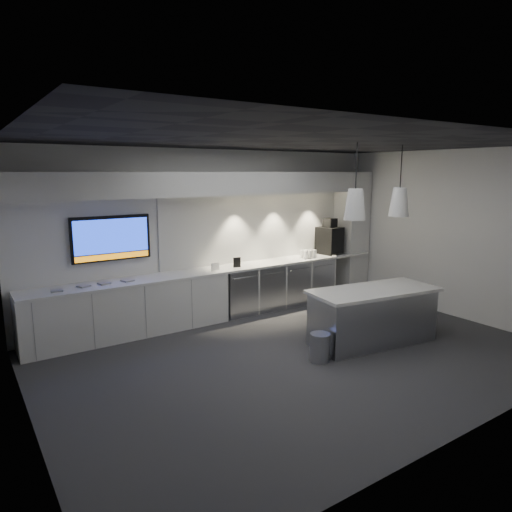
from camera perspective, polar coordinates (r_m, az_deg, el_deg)
floor at (r=6.77m, az=5.48°, el=-12.19°), size 7.00×7.00×0.00m
ceiling at (r=6.26m, az=5.97°, el=14.07°), size 7.00×7.00×0.00m
wall_back at (r=8.40m, az=-5.19°, el=2.89°), size 7.00×0.00×7.00m
wall_front at (r=4.73m, az=25.36°, el=-4.02°), size 7.00×0.00×7.00m
wall_left at (r=4.96m, az=-27.38°, el=-3.56°), size 0.00×7.00×7.00m
wall_right at (r=8.96m, az=23.29°, el=2.56°), size 0.00×7.00×7.00m
back_counter at (r=8.22m, az=-4.03°, el=-1.64°), size 6.80×0.65×0.04m
left_base_cabinets at (r=7.65m, az=-15.51°, el=-6.41°), size 3.30×0.63×0.86m
fridge_unit_a at (r=8.45m, az=-2.52°, el=-4.46°), size 0.60×0.61×0.85m
fridge_unit_b at (r=8.79m, az=1.00°, el=-3.87°), size 0.60×0.61×0.85m
fridge_unit_c at (r=9.15m, az=4.25°, el=-3.32°), size 0.60×0.61×0.85m
fridge_unit_d at (r=9.54m, az=7.23°, el=-2.80°), size 0.60×0.61×0.85m
backsplash at (r=9.01m, az=1.59°, el=3.77°), size 4.60×0.03×1.30m
soffit at (r=8.07m, az=-4.26°, el=9.01°), size 6.90×0.60×0.40m
column at (r=10.12m, az=11.80°, el=2.87°), size 0.55×0.55×2.60m
wall_tv at (r=7.62m, az=-17.64°, el=2.12°), size 1.25×0.07×0.72m
island at (r=7.29m, az=14.36°, el=-7.22°), size 2.10×1.13×0.85m
bin at (r=6.53m, az=7.99°, el=-11.23°), size 0.30×0.30×0.40m
coffee_machine at (r=9.70m, az=9.18°, el=2.08°), size 0.46×0.62×0.75m
sign_black at (r=8.26m, az=-2.40°, el=-0.79°), size 0.14×0.04×0.18m
sign_white at (r=8.00m, az=-5.12°, el=-1.34°), size 0.18×0.06×0.14m
cup_cluster at (r=9.20m, az=6.58°, el=0.26°), size 0.30×0.19×0.16m
tray_a at (r=7.21m, az=-23.63°, el=-3.97°), size 0.18×0.18×0.02m
tray_b at (r=7.34m, az=-20.74°, el=-3.53°), size 0.20×0.20×0.02m
tray_c at (r=7.41m, az=-18.45°, el=-3.25°), size 0.19×0.19×0.02m
tray_d at (r=7.49m, az=-15.77°, el=-2.96°), size 0.20×0.20×0.02m
pendant_left at (r=6.62m, az=12.27°, el=6.35°), size 0.31×0.31×1.14m
pendant_right at (r=7.34m, az=17.47°, el=6.49°), size 0.31×0.31×1.14m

